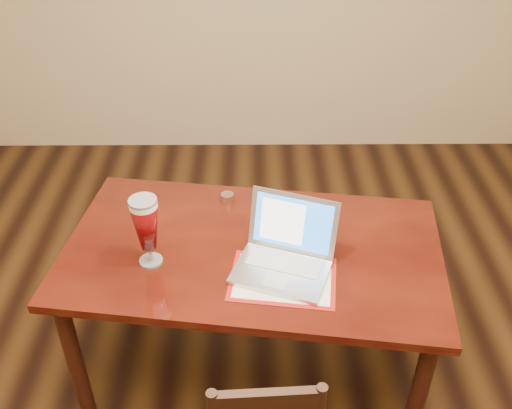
{
  "coord_description": "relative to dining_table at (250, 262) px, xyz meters",
  "views": [
    {
      "loc": [
        -0.05,
        -1.47,
        2.27
      ],
      "look_at": [
        -0.04,
        0.38,
        0.93
      ],
      "focal_mm": 40.0,
      "sensor_mm": 36.0,
      "label": 1
    }
  ],
  "objects": [
    {
      "name": "room_shell",
      "position": [
        0.06,
        -0.35,
        1.1
      ],
      "size": [
        4.51,
        5.01,
        2.71
      ],
      "color": "tan",
      "rests_on": "ground"
    },
    {
      "name": "dining_table",
      "position": [
        0.0,
        0.0,
        0.0
      ],
      "size": [
        1.67,
        1.09,
        1.04
      ],
      "rotation": [
        0.0,
        0.0,
        -0.14
      ],
      "color": "#491309",
      "rests_on": "ground"
    }
  ]
}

